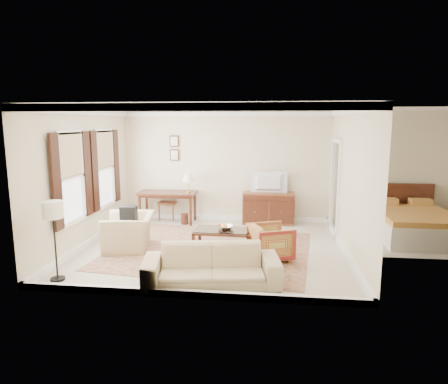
% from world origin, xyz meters
% --- Properties ---
extents(room_shell, '(5.51, 5.01, 2.91)m').
position_xyz_m(room_shell, '(0.00, 0.00, 2.47)').
color(room_shell, beige).
rests_on(room_shell, ground).
extents(annex_bedroom, '(3.00, 2.70, 2.90)m').
position_xyz_m(annex_bedroom, '(4.49, 1.15, 0.34)').
color(annex_bedroom, beige).
rests_on(annex_bedroom, ground).
extents(window_front, '(0.12, 1.56, 1.80)m').
position_xyz_m(window_front, '(-2.70, -0.70, 1.55)').
color(window_front, '#CCB284').
rests_on(window_front, room_shell).
extents(window_rear, '(0.12, 1.56, 1.80)m').
position_xyz_m(window_rear, '(-2.70, 0.90, 1.55)').
color(window_rear, '#CCB284').
rests_on(window_rear, room_shell).
extents(doorway, '(0.10, 1.12, 2.25)m').
position_xyz_m(doorway, '(2.71, 1.50, 1.08)').
color(doorway, white).
rests_on(doorway, room_shell).
extents(rug, '(4.38, 3.88, 0.01)m').
position_xyz_m(rug, '(-0.05, -0.15, 0.01)').
color(rug, '#5A261E').
rests_on(rug, room_shell).
extents(writing_desk, '(1.50, 0.75, 0.82)m').
position_xyz_m(writing_desk, '(-1.50, 2.03, 0.71)').
color(writing_desk, '#4A2215').
rests_on(writing_desk, room_shell).
extents(desk_chair, '(0.47, 0.47, 1.05)m').
position_xyz_m(desk_chair, '(-1.59, 2.38, 0.53)').
color(desk_chair, brown).
rests_on(desk_chair, room_shell).
extents(desk_lamp, '(0.32, 0.32, 0.50)m').
position_xyz_m(desk_lamp, '(-0.94, 2.03, 1.07)').
color(desk_lamp, silver).
rests_on(desk_lamp, writing_desk).
extents(framed_prints, '(0.25, 0.04, 0.68)m').
position_xyz_m(framed_prints, '(-1.40, 2.47, 1.94)').
color(framed_prints, '#4A2215').
rests_on(framed_prints, room_shell).
extents(sideboard, '(1.33, 0.51, 0.82)m').
position_xyz_m(sideboard, '(1.14, 2.21, 0.41)').
color(sideboard, brown).
rests_on(sideboard, room_shell).
extents(tv, '(0.90, 0.52, 0.12)m').
position_xyz_m(tv, '(1.14, 2.19, 1.27)').
color(tv, black).
rests_on(tv, sideboard).
extents(coffee_table, '(1.16, 0.70, 0.49)m').
position_xyz_m(coffee_table, '(0.24, -0.27, 0.37)').
color(coffee_table, '#4A2215').
rests_on(coffee_table, room_shell).
extents(fruit_bowl, '(0.42, 0.42, 0.10)m').
position_xyz_m(fruit_bowl, '(0.31, -0.25, 0.54)').
color(fruit_bowl, silver).
rests_on(fruit_bowl, coffee_table).
extents(book_a, '(0.28, 0.07, 0.38)m').
position_xyz_m(book_a, '(0.18, -0.16, 0.19)').
color(book_a, brown).
rests_on(book_a, coffee_table).
extents(book_b, '(0.28, 0.08, 0.38)m').
position_xyz_m(book_b, '(0.32, -0.33, 0.18)').
color(book_b, brown).
rests_on(book_b, coffee_table).
extents(striped_armchair, '(0.92, 0.94, 0.76)m').
position_xyz_m(striped_armchair, '(1.21, -0.60, 0.38)').
color(striped_armchair, maroon).
rests_on(striped_armchair, room_shell).
extents(club_armchair, '(0.91, 1.23, 0.97)m').
position_xyz_m(club_armchair, '(-1.73, -0.25, 0.49)').
color(club_armchair, tan).
rests_on(club_armchair, room_shell).
extents(backpack, '(0.28, 0.36, 0.40)m').
position_xyz_m(backpack, '(-1.73, -0.25, 0.74)').
color(backpack, black).
rests_on(backpack, club_armchair).
extents(sofa, '(2.27, 0.98, 0.86)m').
position_xyz_m(sofa, '(0.26, -1.92, 0.43)').
color(sofa, tan).
rests_on(sofa, room_shell).
extents(floor_lamp, '(0.33, 0.33, 1.35)m').
position_xyz_m(floor_lamp, '(-2.34, -2.04, 1.11)').
color(floor_lamp, black).
rests_on(floor_lamp, room_shell).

